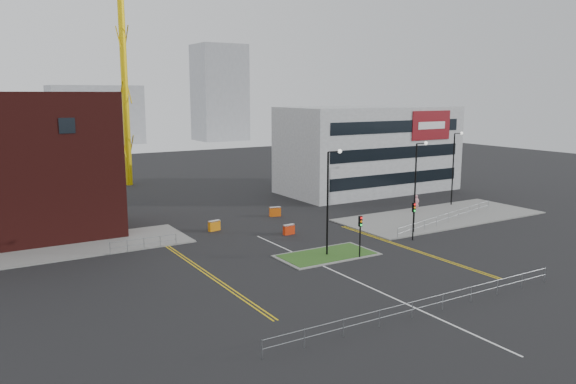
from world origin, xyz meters
The scene contains 27 objects.
ground centered at (0.00, 0.00, 0.00)m, with size 200.00×200.00×0.00m, color black.
pavement_left centered at (-20.00, 22.00, 0.06)m, with size 28.00×8.00×0.12m, color slate.
pavement_right centered at (22.00, 14.00, 0.06)m, with size 24.00×10.00×0.12m, color slate.
island_kerb centered at (2.00, 8.00, 0.04)m, with size 8.60×4.60×0.08m, color slate.
grass_island centered at (2.00, 8.00, 0.06)m, with size 8.00×4.00×0.12m, color #264E1A.
office_block centered at (26.01, 31.97, 6.00)m, with size 25.00×12.20×12.00m.
tower_crane centered at (3.67, 53.35, 25.41)m, with size 51.16×15.78×36.73m.
streetlamp_island centered at (2.22, 8.00, 5.41)m, with size 1.46×0.36×9.18m.
streetlamp_right_near centered at (14.22, 10.00, 5.41)m, with size 1.46×0.36×9.18m.
streetlamp_right_far centered at (28.22, 18.00, 5.41)m, with size 1.46×0.36×9.18m.
traffic_light_island centered at (4.00, 5.98, 2.57)m, with size 0.28×0.33×3.65m.
traffic_light_right centered at (12.00, 7.98, 2.57)m, with size 0.28×0.33×3.65m.
railing_front centered at (0.00, -6.00, 0.78)m, with size 24.05×0.05×1.10m.
railing_left centered at (-11.00, 18.00, 0.74)m, with size 6.05×0.05×1.10m.
railing_right centered at (20.50, 11.50, 0.78)m, with size 19.05×5.05×1.10m.
centre_line centered at (0.00, 2.00, 0.01)m, with size 0.15×30.00×0.01m, color silver.
yellow_left_a centered at (-9.00, 10.00, 0.01)m, with size 0.12×24.00×0.01m, color gold.
yellow_left_b centered at (-8.70, 10.00, 0.01)m, with size 0.12×24.00×0.01m, color gold.
yellow_right_a centered at (9.50, 6.00, 0.01)m, with size 0.12×20.00×0.01m, color gold.
yellow_right_b centered at (9.80, 6.00, 0.01)m, with size 0.12×20.00×0.01m, color gold.
skyline_b centered at (10.00, 130.00, 8.00)m, with size 24.00×12.00×16.00m, color gray.
skyline_c centered at (45.00, 125.00, 14.00)m, with size 14.00×12.00×28.00m, color gray.
skyline_d centered at (-8.00, 140.00, 6.00)m, with size 30.00×12.00×12.00m, color gray.
pedestrian centered at (21.71, 17.61, 1.00)m, with size 0.73×0.48×2.01m, color pink.
barrier_left centered at (-2.74, 21.25, 0.58)m, with size 1.32×0.67×1.07m.
barrier_mid centered at (3.00, 16.00, 0.55)m, with size 1.23×0.49×1.01m.
barrier_right centered at (6.00, 24.00, 0.59)m, with size 1.35×0.72×1.08m.
Camera 1 is at (-25.13, -30.37, 13.84)m, focal length 35.00 mm.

